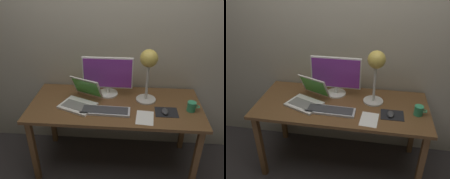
# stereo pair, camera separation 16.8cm
# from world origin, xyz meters

# --- Properties ---
(ground_plane) EXTENTS (4.80, 4.80, 0.00)m
(ground_plane) POSITION_xyz_m (0.00, 0.00, 0.00)
(ground_plane) COLOR #383333
(ground_plane) RESTS_ON ground
(back_wall) EXTENTS (4.80, 0.06, 2.60)m
(back_wall) POSITION_xyz_m (0.00, 0.40, 1.30)
(back_wall) COLOR #B2A893
(back_wall) RESTS_ON ground
(desk) EXTENTS (1.60, 0.70, 0.74)m
(desk) POSITION_xyz_m (0.00, 0.00, 0.66)
(desk) COLOR brown
(desk) RESTS_ON ground
(monitor) EXTENTS (0.49, 0.20, 0.39)m
(monitor) POSITION_xyz_m (-0.09, 0.18, 0.95)
(monitor) COLOR silver
(monitor) RESTS_ON desk
(keyboard_main) EXTENTS (0.44, 0.15, 0.03)m
(keyboard_main) POSITION_xyz_m (-0.08, -0.14, 0.75)
(keyboard_main) COLOR silver
(keyboard_main) RESTS_ON desk
(laptop) EXTENTS (0.41, 0.42, 0.23)m
(laptop) POSITION_xyz_m (-0.31, -0.00, 0.80)
(laptop) COLOR silver
(laptop) RESTS_ON desk
(desk_lamp) EXTENTS (0.19, 0.19, 0.51)m
(desk_lamp) POSITION_xyz_m (0.29, 0.09, 1.11)
(desk_lamp) COLOR beige
(desk_lamp) RESTS_ON desk
(mousepad) EXTENTS (0.20, 0.16, 0.00)m
(mousepad) POSITION_xyz_m (0.46, -0.11, 0.74)
(mousepad) COLOR black
(mousepad) RESTS_ON desk
(mouse) EXTENTS (0.06, 0.10, 0.03)m
(mouse) POSITION_xyz_m (0.45, -0.12, 0.76)
(mouse) COLOR #38383A
(mouse) RESTS_ON mousepad
(coffee_mug) EXTENTS (0.11, 0.08, 0.09)m
(coffee_mug) POSITION_xyz_m (0.69, -0.06, 0.78)
(coffee_mug) COLOR #339966
(coffee_mug) RESTS_ON desk
(paper_sheet_near_mouse) EXTENTS (0.17, 0.22, 0.00)m
(paper_sheet_near_mouse) POSITION_xyz_m (0.27, -0.20, 0.74)
(paper_sheet_near_mouse) COLOR white
(paper_sheet_near_mouse) RESTS_ON desk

